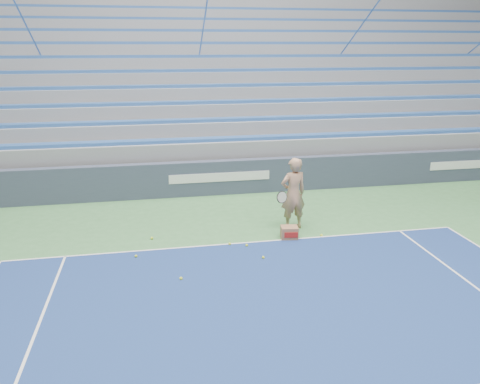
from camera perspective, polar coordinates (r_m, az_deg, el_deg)
name	(u,v)px	position (r m, az deg, el deg)	size (l,w,h in m)	color
sponsor_barrier	(219,177)	(14.93, -2.53, 1.79)	(30.00, 0.32, 1.10)	#373E53
bleachers	(199,100)	(20.17, -4.99, 11.11)	(31.00, 9.15, 7.30)	gray
tennis_player	(293,194)	(12.06, 6.49, -0.21)	(0.98, 0.90, 1.89)	tan
ball_box	(289,233)	(11.67, 6.03, -4.94)	(0.45, 0.37, 0.31)	#8F6445
tennis_ball_0	(152,238)	(11.80, -10.70, -5.55)	(0.07, 0.07, 0.07)	yellow
tennis_ball_1	(181,278)	(9.79, -7.20, -10.41)	(0.07, 0.07, 0.07)	yellow
tennis_ball_2	(136,256)	(10.92, -12.56, -7.64)	(0.07, 0.07, 0.07)	yellow
tennis_ball_3	(230,244)	(11.28, -1.26, -6.34)	(0.07, 0.07, 0.07)	yellow
tennis_ball_4	(247,245)	(11.21, 0.82, -6.51)	(0.07, 0.07, 0.07)	yellow
tennis_ball_5	(321,235)	(11.95, 9.90, -5.21)	(0.07, 0.07, 0.07)	yellow
tennis_ball_6	(263,257)	(10.62, 2.85, -7.96)	(0.07, 0.07, 0.07)	yellow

